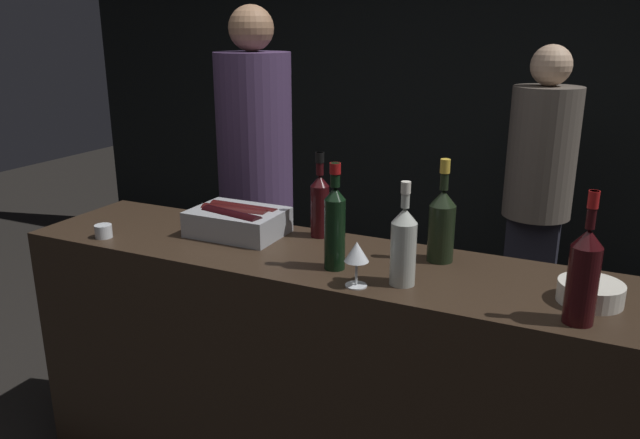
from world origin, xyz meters
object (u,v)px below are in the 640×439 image
(candle_votive, at_px, (103,231))
(person_blond_tee, at_px, (256,178))
(person_in_hoodie, at_px, (538,185))
(champagne_bottle, at_px, (442,222))
(red_wine_bottle_burgundy, at_px, (335,224))
(red_wine_bottle_black_foil, at_px, (320,202))
(red_wine_bottle_tall, at_px, (584,273))
(wine_glass, at_px, (357,253))
(bowl_white, at_px, (590,292))
(white_wine_bottle, at_px, (404,244))
(ice_bin_with_bottles, at_px, (237,220))

(candle_votive, xyz_separation_m, person_blond_tee, (0.11, 0.92, 0.02))
(candle_votive, bearing_deg, person_in_hoodie, 53.43)
(champagne_bottle, height_order, person_blond_tee, person_blond_tee)
(red_wine_bottle_burgundy, bearing_deg, red_wine_bottle_black_foil, 123.71)
(red_wine_bottle_black_foil, bearing_deg, red_wine_bottle_tall, -20.80)
(champagne_bottle, bearing_deg, red_wine_bottle_burgundy, -143.42)
(wine_glass, distance_m, red_wine_bottle_black_foil, 0.48)
(red_wine_bottle_tall, xyz_separation_m, person_blond_tee, (-1.54, 0.91, -0.10))
(person_in_hoodie, bearing_deg, bowl_white, -44.04)
(wine_glass, xyz_separation_m, red_wine_bottle_burgundy, (-0.12, 0.11, 0.05))
(wine_glass, distance_m, white_wine_bottle, 0.14)
(wine_glass, bearing_deg, champagne_bottle, 61.80)
(champagne_bottle, relative_size, person_blond_tee, 0.19)
(ice_bin_with_bottles, relative_size, bowl_white, 1.87)
(wine_glass, height_order, white_wine_bottle, white_wine_bottle)
(candle_votive, relative_size, champagne_bottle, 0.18)
(bowl_white, xyz_separation_m, candle_votive, (-1.67, -0.16, -0.01))
(champagne_bottle, height_order, red_wine_bottle_black_foil, champagne_bottle)
(candle_votive, height_order, red_wine_bottle_tall, red_wine_bottle_tall)
(bowl_white, height_order, wine_glass, wine_glass)
(ice_bin_with_bottles, height_order, candle_votive, ice_bin_with_bottles)
(person_in_hoodie, height_order, person_blond_tee, person_blond_tee)
(bowl_white, xyz_separation_m, red_wine_bottle_black_foil, (-0.95, 0.20, 0.10))
(red_wine_bottle_burgundy, bearing_deg, red_wine_bottle_tall, -6.01)
(champagne_bottle, relative_size, red_wine_bottle_black_foil, 1.09)
(ice_bin_with_bottles, xyz_separation_m, champagne_bottle, (0.77, 0.05, 0.08))
(candle_votive, bearing_deg, red_wine_bottle_black_foil, 26.37)
(person_in_hoodie, bearing_deg, candle_votive, -91.82)
(red_wine_bottle_burgundy, bearing_deg, candle_votive, -174.64)
(red_wine_bottle_black_foil, bearing_deg, person_blond_tee, 137.65)
(champagne_bottle, bearing_deg, red_wine_bottle_black_foil, 173.10)
(red_wine_bottle_tall, bearing_deg, candle_votive, -179.77)
(white_wine_bottle, bearing_deg, bowl_white, 10.98)
(red_wine_bottle_burgundy, bearing_deg, person_in_hoodie, 75.76)
(champagne_bottle, distance_m, red_wine_bottle_black_foil, 0.48)
(white_wine_bottle, bearing_deg, red_wine_bottle_burgundy, 172.87)
(white_wine_bottle, height_order, person_in_hoodie, person_in_hoodie)
(wine_glass, xyz_separation_m, candle_votive, (-1.02, 0.02, -0.08))
(white_wine_bottle, distance_m, person_in_hoodie, 1.78)
(person_blond_tee, bearing_deg, champagne_bottle, -26.79)
(wine_glass, distance_m, person_in_hoodie, 1.87)
(person_in_hoodie, bearing_deg, red_wine_bottle_tall, -45.64)
(wine_glass, xyz_separation_m, champagne_bottle, (0.17, 0.32, 0.03))
(wine_glass, height_order, red_wine_bottle_black_foil, red_wine_bottle_black_foil)
(white_wine_bottle, bearing_deg, red_wine_bottle_black_foil, 144.27)
(champagne_bottle, height_order, red_wine_bottle_tall, red_wine_bottle_tall)
(person_in_hoodie, bearing_deg, red_wine_bottle_burgundy, -69.49)
(person_in_hoodie, xyz_separation_m, person_blond_tee, (-1.23, -0.89, 0.11))
(red_wine_bottle_tall, bearing_deg, ice_bin_with_bottles, 168.84)
(white_wine_bottle, bearing_deg, ice_bin_with_bottles, 164.96)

